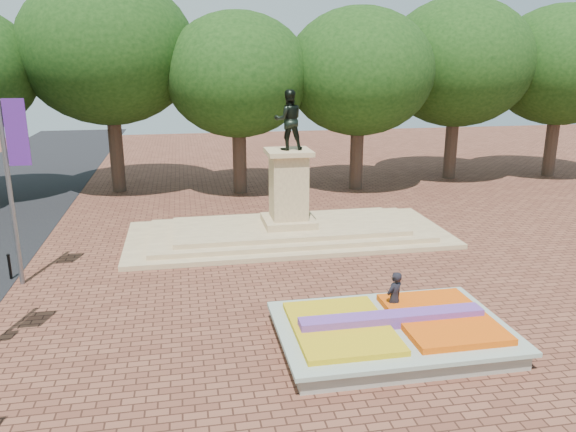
% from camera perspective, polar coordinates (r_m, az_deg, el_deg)
% --- Properties ---
extents(ground, '(90.00, 90.00, 0.00)m').
position_cam_1_polar(ground, '(17.64, 4.98, -10.01)').
color(ground, brown).
rests_on(ground, ground).
extents(flower_bed, '(6.30, 4.30, 0.91)m').
position_cam_1_polar(flower_bed, '(16.08, 10.56, -11.42)').
color(flower_bed, gray).
rests_on(flower_bed, ground).
extents(monument, '(14.00, 6.00, 6.40)m').
position_cam_1_polar(monument, '(24.63, 0.05, -0.20)').
color(monument, tan).
rests_on(monument, ground).
extents(tree_row_back, '(44.80, 8.80, 10.43)m').
position_cam_1_polar(tree_row_back, '(33.97, 0.79, 14.09)').
color(tree_row_back, '#38271E').
rests_on(tree_row_back, ground).
extents(pedestrian, '(0.72, 0.65, 1.66)m').
position_cam_1_polar(pedestrian, '(16.97, 10.74, -8.24)').
color(pedestrian, black).
rests_on(pedestrian, ground).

